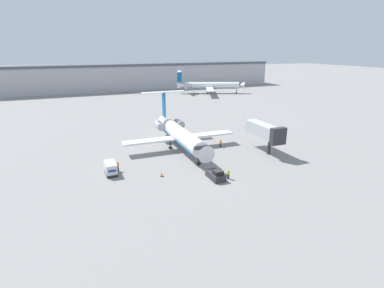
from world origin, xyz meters
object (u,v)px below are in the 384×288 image
worker_near_tug (228,174)px  traffic_cone_left (162,174)px  luggage_cart (111,168)px  worker_by_wing (220,143)px  jet_bridge (265,131)px  worker_on_apron (118,166)px  pushback_tug (216,175)px  airplane_main (180,134)px  airplane_parked_far_left (209,85)px

worker_near_tug → traffic_cone_left: worker_near_tug is taller
luggage_cart → traffic_cone_left: size_ratio=4.68×
worker_by_wing → jet_bridge: 9.97m
worker_by_wing → luggage_cart: bearing=-166.9°
worker_by_wing → worker_on_apron: size_ratio=0.97×
luggage_cart → traffic_cone_left: bearing=-29.8°
pushback_tug → worker_near_tug: (1.93, -0.86, 0.20)m
airplane_main → pushback_tug: (-0.11, -17.25, -2.60)m
airplane_main → worker_by_wing: airplane_main is taller
luggage_cart → jet_bridge: jet_bridge is taller
worker_on_apron → airplane_parked_far_left: (56.99, 80.02, 2.75)m
worker_by_wing → worker_on_apron: 23.74m
pushback_tug → jet_bridge: size_ratio=0.38×
worker_near_tug → worker_on_apron: bearing=147.6°
jet_bridge → airplane_main: bearing=150.8°
worker_by_wing → airplane_parked_far_left: bearing=65.8°
airplane_main → traffic_cone_left: (-8.19, -12.89, -2.89)m
worker_by_wing → traffic_cone_left: (-16.71, -10.20, -0.52)m
traffic_cone_left → pushback_tug: bearing=-28.3°
worker_on_apron → traffic_cone_left: 8.40m
pushback_tug → luggage_cart: luggage_cart is taller
pushback_tug → airplane_parked_far_left: 99.21m
pushback_tug → airplane_parked_far_left: (42.38, 89.65, 3.02)m
worker_by_wing → worker_on_apron: worker_on_apron is taller
worker_by_wing → traffic_cone_left: bearing=-148.6°
traffic_cone_left → jet_bridge: 24.50m
airplane_main → jet_bridge: size_ratio=2.56×
luggage_cart → jet_bridge: bearing=-0.6°
worker_by_wing → traffic_cone_left: size_ratio=2.17×
worker_near_tug → airplane_main: bearing=95.7°
worker_near_tug → worker_by_wing: size_ratio=0.97×
pushback_tug → luggage_cart: bearing=150.9°
airplane_main → worker_near_tug: airplane_main is taller
worker_by_wing → traffic_cone_left: 19.58m
airplane_parked_far_left → luggage_cart: bearing=-125.8°
luggage_cart → traffic_cone_left: 9.08m
airplane_main → jet_bridge: bearing=-29.2°
pushback_tug → luggage_cart: size_ratio=1.07×
pushback_tug → worker_on_apron: pushback_tug is taller
luggage_cart → worker_by_wing: size_ratio=2.16×
airplane_main → worker_on_apron: 16.73m
airplane_main → pushback_tug: airplane_main is taller
worker_on_apron → jet_bridge: (30.32, -1.12, 3.50)m
luggage_cart → worker_near_tug: luggage_cart is taller
worker_by_wing → jet_bridge: jet_bridge is taller
worker_near_tug → airplane_parked_far_left: bearing=65.9°
airplane_main → luggage_cart: 18.24m
traffic_cone_left → airplane_parked_far_left: bearing=59.4°
worker_on_apron → airplane_parked_far_left: bearing=54.5°
airplane_parked_far_left → jet_bridge: bearing=-108.2°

